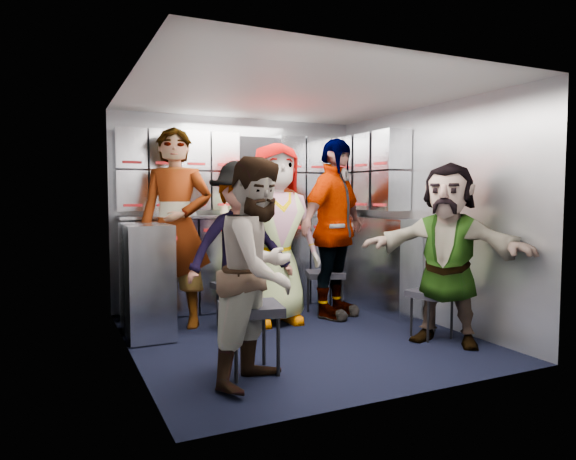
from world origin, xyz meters
name	(u,v)px	position (x,y,z in m)	size (l,w,h in m)	color
floor	(296,336)	(0.00, 0.00, 0.00)	(3.00, 3.00, 0.00)	black
wall_back	(239,212)	(0.00, 1.50, 1.05)	(2.80, 0.04, 2.10)	#999EA7
wall_left	(129,221)	(-1.40, 0.00, 1.05)	(0.04, 3.00, 2.10)	#999EA7
wall_right	(425,214)	(1.40, 0.00, 1.05)	(0.04, 3.00, 2.10)	#999EA7
ceiling	(297,94)	(0.00, 0.00, 2.10)	(2.80, 3.00, 0.02)	silver
cart_bank_back	(245,263)	(0.00, 1.29, 0.49)	(2.68, 0.38, 0.99)	#A4A9B5
cart_bank_left	(147,280)	(-1.19, 0.56, 0.49)	(0.38, 0.76, 0.99)	#A4A9B5
counter	(245,216)	(0.00, 1.29, 1.01)	(2.68, 0.42, 0.03)	silver
locker_bank_back	(243,172)	(0.00, 1.35, 1.49)	(2.68, 0.28, 0.82)	#A4A9B5
locker_bank_right	(372,172)	(1.25, 0.70, 1.49)	(0.28, 1.00, 0.82)	#A4A9B5
right_cabinet	(376,263)	(1.25, 0.60, 0.50)	(0.28, 1.20, 1.00)	#A4A9B5
coffee_niche	(256,174)	(0.18, 1.41, 1.47)	(0.46, 0.16, 0.84)	black
red_latch_strip	(252,229)	(0.00, 1.09, 0.88)	(2.60, 0.02, 0.03)	#AF181D
jump_seat_near_left	(251,312)	(-0.70, -0.72, 0.43)	(0.48, 0.46, 0.49)	black
jump_seat_mid_left	(235,288)	(-0.39, 0.51, 0.37)	(0.40, 0.38, 0.42)	black
jump_seat_center	(268,277)	(0.03, 0.70, 0.42)	(0.44, 0.42, 0.47)	black
jump_seat_mid_right	(325,276)	(0.65, 0.66, 0.39)	(0.47, 0.46, 0.44)	black
jump_seat_near_right	(432,296)	(1.05, -0.53, 0.36)	(0.43, 0.42, 0.41)	black
attendant_standing	(176,228)	(-0.87, 0.79, 0.93)	(0.68, 0.45, 1.87)	black
attendant_arc_a	(260,271)	(-0.70, -0.90, 0.74)	(0.72, 0.56, 1.49)	black
attendant_arc_b	(241,247)	(-0.39, 0.33, 0.77)	(1.00, 0.57, 1.54)	black
attendant_arc_c	(275,234)	(0.03, 0.52, 0.87)	(0.85, 0.55, 1.74)	black
attendant_arc_d	(334,228)	(0.65, 0.48, 0.90)	(1.06, 0.44, 1.81)	black
attendant_arc_e	(447,253)	(1.05, -0.71, 0.76)	(1.40, 0.45, 1.51)	black
bottle_left	(156,202)	(-0.97, 1.24, 1.17)	(0.07, 0.07, 0.27)	white
bottle_mid	(194,204)	(-0.58, 1.24, 1.14)	(0.06, 0.06, 0.23)	white
bottle_right	(318,203)	(0.87, 1.24, 1.15)	(0.06, 0.06, 0.24)	white
cup_left	(224,210)	(-0.26, 1.23, 1.09)	(0.08, 0.08, 0.11)	tan
cup_right	(322,209)	(0.92, 1.23, 1.08)	(0.08, 0.08, 0.10)	tan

